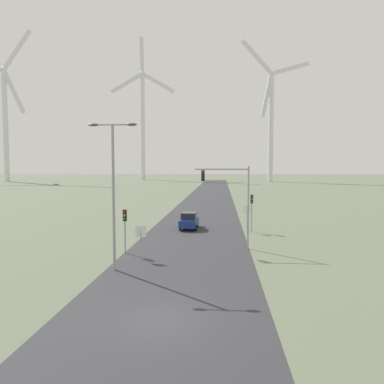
{
  "coord_description": "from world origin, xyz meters",
  "views": [
    {
      "loc": [
        2.64,
        -16.22,
        6.89
      ],
      "look_at": [
        0.0,
        17.46,
        4.54
      ],
      "focal_mm": 35.0,
      "sensor_mm": 36.0,
      "label": 1
    }
  ],
  "objects_px": {
    "wind_turbine_far_left": "(5,113)",
    "traffic_light_post_near_right": "(252,205)",
    "traffic_light_post_near_left": "(125,221)",
    "wind_turbine_center": "(271,116)",
    "streetlamp": "(113,178)",
    "stop_sign_near": "(141,236)",
    "car_approaching": "(189,220)",
    "stop_sign_far": "(247,213)",
    "traffic_light_mast_overhead": "(231,191)",
    "wind_turbine_left": "(143,116)"
  },
  "relations": [
    {
      "from": "traffic_light_post_near_left",
      "to": "wind_turbine_far_left",
      "type": "height_order",
      "value": "wind_turbine_far_left"
    },
    {
      "from": "streetlamp",
      "to": "traffic_light_post_near_left",
      "type": "distance_m",
      "value": 5.93
    },
    {
      "from": "wind_turbine_center",
      "to": "stop_sign_near",
      "type": "bearing_deg",
      "value": -101.05
    },
    {
      "from": "stop_sign_near",
      "to": "wind_turbine_center",
      "type": "distance_m",
      "value": 144.99
    },
    {
      "from": "stop_sign_far",
      "to": "traffic_light_post_near_right",
      "type": "relative_size",
      "value": 0.73
    },
    {
      "from": "car_approaching",
      "to": "wind_turbine_left",
      "type": "bearing_deg",
      "value": 103.81
    },
    {
      "from": "traffic_light_mast_overhead",
      "to": "stop_sign_near",
      "type": "bearing_deg",
      "value": -147.64
    },
    {
      "from": "streetlamp",
      "to": "stop_sign_far",
      "type": "xyz_separation_m",
      "value": [
        9.73,
        14.93,
        -4.09
      ]
    },
    {
      "from": "stop_sign_far",
      "to": "wind_turbine_far_left",
      "type": "bearing_deg",
      "value": 128.99
    },
    {
      "from": "stop_sign_near",
      "to": "traffic_light_post_near_left",
      "type": "bearing_deg",
      "value": 131.16
    },
    {
      "from": "streetlamp",
      "to": "stop_sign_near",
      "type": "distance_m",
      "value": 5.3
    },
    {
      "from": "streetlamp",
      "to": "wind_turbine_left",
      "type": "height_order",
      "value": "wind_turbine_left"
    },
    {
      "from": "stop_sign_far",
      "to": "wind_turbine_left",
      "type": "bearing_deg",
      "value": 105.89
    },
    {
      "from": "wind_turbine_far_left",
      "to": "wind_turbine_left",
      "type": "xyz_separation_m",
      "value": [
        55.84,
        27.15,
        1.52
      ]
    },
    {
      "from": "streetlamp",
      "to": "car_approaching",
      "type": "relative_size",
      "value": 2.32
    },
    {
      "from": "stop_sign_far",
      "to": "traffic_light_mast_overhead",
      "type": "bearing_deg",
      "value": -103.55
    },
    {
      "from": "stop_sign_near",
      "to": "wind_turbine_left",
      "type": "height_order",
      "value": "wind_turbine_left"
    },
    {
      "from": "traffic_light_post_near_left",
      "to": "wind_turbine_left",
      "type": "distance_m",
      "value": 164.28
    },
    {
      "from": "traffic_light_mast_overhead",
      "to": "wind_turbine_center",
      "type": "relative_size",
      "value": 0.11
    },
    {
      "from": "stop_sign_far",
      "to": "wind_turbine_far_left",
      "type": "height_order",
      "value": "wind_turbine_far_left"
    },
    {
      "from": "traffic_light_post_near_right",
      "to": "traffic_light_mast_overhead",
      "type": "relative_size",
      "value": 0.57
    },
    {
      "from": "traffic_light_post_near_right",
      "to": "car_approaching",
      "type": "relative_size",
      "value": 0.94
    },
    {
      "from": "streetlamp",
      "to": "traffic_light_mast_overhead",
      "type": "bearing_deg",
      "value": 41.9
    },
    {
      "from": "stop_sign_near",
      "to": "wind_turbine_far_left",
      "type": "relative_size",
      "value": 0.04
    },
    {
      "from": "traffic_light_mast_overhead",
      "to": "car_approaching",
      "type": "xyz_separation_m",
      "value": [
        -4.31,
        9.68,
        -3.93
      ]
    },
    {
      "from": "wind_turbine_far_left",
      "to": "wind_turbine_center",
      "type": "distance_m",
      "value": 117.0
    },
    {
      "from": "stop_sign_far",
      "to": "wind_turbine_center",
      "type": "distance_m",
      "value": 131.8
    },
    {
      "from": "traffic_light_post_near_left",
      "to": "wind_turbine_far_left",
      "type": "distance_m",
      "value": 160.37
    },
    {
      "from": "traffic_light_mast_overhead",
      "to": "wind_turbine_far_left",
      "type": "distance_m",
      "value": 162.9
    },
    {
      "from": "car_approaching",
      "to": "wind_turbine_center",
      "type": "distance_m",
      "value": 131.35
    },
    {
      "from": "streetlamp",
      "to": "wind_turbine_center",
      "type": "distance_m",
      "value": 147.19
    },
    {
      "from": "stop_sign_far",
      "to": "wind_turbine_far_left",
      "type": "xyz_separation_m",
      "value": [
        -98.05,
        121.14,
        28.17
      ]
    },
    {
      "from": "traffic_light_mast_overhead",
      "to": "wind_turbine_center",
      "type": "bearing_deg",
      "value": 81.34
    },
    {
      "from": "stop_sign_near",
      "to": "traffic_light_post_near_left",
      "type": "xyz_separation_m",
      "value": [
        -1.69,
        1.93,
        0.81
      ]
    },
    {
      "from": "stop_sign_near",
      "to": "wind_turbine_left",
      "type": "relative_size",
      "value": 0.04
    },
    {
      "from": "traffic_light_post_near_left",
      "to": "wind_turbine_far_left",
      "type": "xyz_separation_m",
      "value": [
        -87.8,
        131.33,
        27.61
      ]
    },
    {
      "from": "traffic_light_post_near_left",
      "to": "traffic_light_post_near_right",
      "type": "relative_size",
      "value": 0.89
    },
    {
      "from": "streetlamp",
      "to": "wind_turbine_left",
      "type": "distance_m",
      "value": 168.38
    },
    {
      "from": "wind_turbine_center",
      "to": "stop_sign_far",
      "type": "bearing_deg",
      "value": -98.36
    },
    {
      "from": "traffic_light_post_near_left",
      "to": "wind_turbine_center",
      "type": "distance_m",
      "value": 143.31
    },
    {
      "from": "traffic_light_post_near_right",
      "to": "wind_turbine_left",
      "type": "distance_m",
      "value": 156.55
    },
    {
      "from": "streetlamp",
      "to": "stop_sign_far",
      "type": "relative_size",
      "value": 3.38
    },
    {
      "from": "wind_turbine_center",
      "to": "traffic_light_mast_overhead",
      "type": "bearing_deg",
      "value": -98.66
    },
    {
      "from": "stop_sign_near",
      "to": "traffic_light_post_near_right",
      "type": "height_order",
      "value": "traffic_light_post_near_right"
    },
    {
      "from": "traffic_light_mast_overhead",
      "to": "wind_turbine_center",
      "type": "xyz_separation_m",
      "value": [
        20.66,
        135.6,
        23.85
      ]
    },
    {
      "from": "wind_turbine_far_left",
      "to": "traffic_light_post_near_right",
      "type": "bearing_deg",
      "value": -50.76
    },
    {
      "from": "streetlamp",
      "to": "car_approaching",
      "type": "distance_m",
      "value": 17.84
    },
    {
      "from": "wind_turbine_left",
      "to": "wind_turbine_center",
      "type": "bearing_deg",
      "value": -18.67
    },
    {
      "from": "car_approaching",
      "to": "traffic_light_mast_overhead",
      "type": "bearing_deg",
      "value": -66.02
    },
    {
      "from": "streetlamp",
      "to": "wind_turbine_left",
      "type": "xyz_separation_m",
      "value": [
        -32.48,
        163.22,
        25.6
      ]
    }
  ]
}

